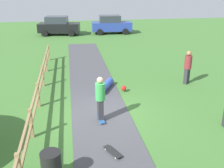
# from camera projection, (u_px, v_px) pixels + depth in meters

# --- Properties ---
(ground_plane) EXTENTS (60.00, 60.00, 0.00)m
(ground_plane) POSITION_uv_depth(u_px,v_px,m) (101.00, 115.00, 11.14)
(ground_plane) COLOR #427533
(asphalt_path) EXTENTS (2.40, 28.00, 0.02)m
(asphalt_path) POSITION_uv_depth(u_px,v_px,m) (101.00, 115.00, 11.14)
(asphalt_path) COLOR #47474C
(asphalt_path) RESTS_ON ground_plane
(wooden_fence) EXTENTS (0.12, 18.12, 1.10)m
(wooden_fence) POSITION_uv_depth(u_px,v_px,m) (35.00, 105.00, 10.51)
(wooden_fence) COLOR #997A51
(wooden_fence) RESTS_ON ground_plane
(trash_bin) EXTENTS (0.56, 0.56, 0.90)m
(trash_bin) POSITION_uv_depth(u_px,v_px,m) (51.00, 167.00, 7.32)
(trash_bin) COLOR black
(trash_bin) RESTS_ON ground_plane
(skater_riding) EXTENTS (0.41, 0.81, 1.81)m
(skater_riding) POSITION_uv_depth(u_px,v_px,m) (100.00, 97.00, 10.33)
(skater_riding) COLOR #265999
(skater_riding) RESTS_ON asphalt_path
(skater_fallen) EXTENTS (1.53, 1.68, 0.36)m
(skater_fallen) POSITION_uv_depth(u_px,v_px,m) (107.00, 86.00, 13.69)
(skater_fallen) COLOR blue
(skater_fallen) RESTS_ON asphalt_path
(skateboard_loose) EXTENTS (0.53, 0.81, 0.08)m
(skateboard_loose) POSITION_uv_depth(u_px,v_px,m) (113.00, 152.00, 8.59)
(skateboard_loose) COLOR black
(skateboard_loose) RESTS_ON asphalt_path
(bystander_maroon) EXTENTS (0.53, 0.53, 1.82)m
(bystander_maroon) POSITION_uv_depth(u_px,v_px,m) (188.00, 66.00, 14.29)
(bystander_maroon) COLOR #2D2D33
(bystander_maroon) RESTS_ON ground_plane
(parked_car_blue) EXTENTS (4.26, 2.12, 1.92)m
(parked_car_blue) POSITION_uv_depth(u_px,v_px,m) (111.00, 25.00, 28.72)
(parked_car_blue) COLOR #283D99
(parked_car_blue) RESTS_ON ground_plane
(parked_car_black) EXTENTS (4.40, 2.46, 1.92)m
(parked_car_black) POSITION_uv_depth(u_px,v_px,m) (59.00, 26.00, 27.90)
(parked_car_black) COLOR black
(parked_car_black) RESTS_ON ground_plane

